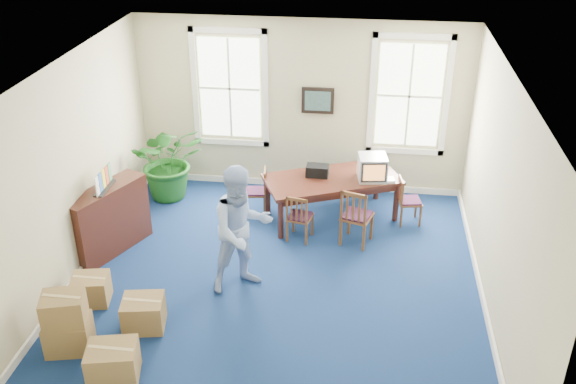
# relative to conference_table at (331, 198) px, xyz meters

# --- Properties ---
(floor) EXTENTS (6.50, 6.50, 0.00)m
(floor) POSITION_rel_conference_table_xyz_m (-0.66, -2.12, -0.39)
(floor) COLOR navy
(floor) RESTS_ON ground
(ceiling) EXTENTS (6.50, 6.50, 0.00)m
(ceiling) POSITION_rel_conference_table_xyz_m (-0.66, -2.12, 2.81)
(ceiling) COLOR white
(ceiling) RESTS_ON ground
(wall_back) EXTENTS (6.50, 0.00, 6.50)m
(wall_back) POSITION_rel_conference_table_xyz_m (-0.66, 1.13, 1.21)
(wall_back) COLOR #BBB28C
(wall_back) RESTS_ON ground
(wall_front) EXTENTS (6.50, 0.00, 6.50)m
(wall_front) POSITION_rel_conference_table_xyz_m (-0.66, -5.37, 1.21)
(wall_front) COLOR #BBB28C
(wall_front) RESTS_ON ground
(wall_left) EXTENTS (0.00, 6.50, 6.50)m
(wall_left) POSITION_rel_conference_table_xyz_m (-3.66, -2.12, 1.21)
(wall_left) COLOR #BBB28C
(wall_left) RESTS_ON ground
(wall_right) EXTENTS (0.00, 6.50, 6.50)m
(wall_right) POSITION_rel_conference_table_xyz_m (2.34, -2.12, 1.21)
(wall_right) COLOR #BBB28C
(wall_right) RESTS_ON ground
(baseboard_back) EXTENTS (6.00, 0.04, 0.12)m
(baseboard_back) POSITION_rel_conference_table_xyz_m (-0.66, 1.10, -0.33)
(baseboard_back) COLOR white
(baseboard_back) RESTS_ON ground
(baseboard_left) EXTENTS (0.04, 6.50, 0.12)m
(baseboard_left) POSITION_rel_conference_table_xyz_m (-3.63, -2.12, -0.33)
(baseboard_left) COLOR white
(baseboard_left) RESTS_ON ground
(baseboard_right) EXTENTS (0.04, 6.50, 0.12)m
(baseboard_right) POSITION_rel_conference_table_xyz_m (2.31, -2.12, -0.33)
(baseboard_right) COLOR white
(baseboard_right) RESTS_ON ground
(window_left) EXTENTS (1.40, 0.12, 2.20)m
(window_left) POSITION_rel_conference_table_xyz_m (-1.96, 1.11, 1.51)
(window_left) COLOR white
(window_left) RESTS_ON ground
(window_right) EXTENTS (1.40, 0.12, 2.20)m
(window_right) POSITION_rel_conference_table_xyz_m (1.24, 1.11, 1.51)
(window_right) COLOR white
(window_right) RESTS_ON ground
(wall_picture) EXTENTS (0.58, 0.06, 0.48)m
(wall_picture) POSITION_rel_conference_table_xyz_m (-0.36, 1.08, 1.36)
(wall_picture) COLOR black
(wall_picture) RESTS_ON ground
(conference_table) EXTENTS (2.48, 1.85, 0.77)m
(conference_table) POSITION_rel_conference_table_xyz_m (0.00, 0.00, 0.00)
(conference_table) COLOR #421C14
(conference_table) RESTS_ON ground
(crt_tv) EXTENTS (0.53, 0.56, 0.42)m
(crt_tv) POSITION_rel_conference_table_xyz_m (0.67, 0.05, 0.59)
(crt_tv) COLOR #B7B7BC
(crt_tv) RESTS_ON conference_table
(game_console) EXTENTS (0.18, 0.21, 0.05)m
(game_console) POSITION_rel_conference_table_xyz_m (0.98, 0.00, 0.41)
(game_console) COLOR white
(game_console) RESTS_ON conference_table
(equipment_bag) EXTENTS (0.39, 0.26, 0.19)m
(equipment_bag) POSITION_rel_conference_table_xyz_m (-0.26, 0.05, 0.48)
(equipment_bag) COLOR black
(equipment_bag) RESTS_ON conference_table
(chair_near_left) EXTENTS (0.45, 0.45, 0.84)m
(chair_near_left) POSITION_rel_conference_table_xyz_m (-0.46, -0.77, 0.04)
(chair_near_left) COLOR brown
(chair_near_left) RESTS_ON ground
(chair_near_right) EXTENTS (0.57, 0.57, 1.01)m
(chair_near_right) POSITION_rel_conference_table_xyz_m (0.46, -0.77, 0.12)
(chair_near_right) COLOR brown
(chair_near_right) RESTS_ON ground
(chair_end_left) EXTENTS (0.42, 0.42, 0.84)m
(chair_end_left) POSITION_rel_conference_table_xyz_m (-1.34, 0.00, 0.03)
(chair_end_left) COLOR brown
(chair_end_left) RESTS_ON ground
(chair_end_right) EXTENTS (0.44, 0.44, 0.84)m
(chair_end_right) POSITION_rel_conference_table_xyz_m (1.34, 0.00, 0.04)
(chair_end_right) COLOR brown
(chair_end_right) RESTS_ON ground
(man) EXTENTS (1.18, 1.13, 1.92)m
(man) POSITION_rel_conference_table_xyz_m (-1.14, -2.18, 0.58)
(man) COLOR #95AEDF
(man) RESTS_ON ground
(credenza) EXTENTS (0.96, 1.47, 1.13)m
(credenza) POSITION_rel_conference_table_xyz_m (-3.41, -1.51, 0.18)
(credenza) COLOR #421C14
(credenza) RESTS_ON ground
(brochure_rack) EXTENTS (0.34, 0.77, 0.33)m
(brochure_rack) POSITION_rel_conference_table_xyz_m (-3.39, -1.51, 0.91)
(brochure_rack) COLOR #99999E
(brochure_rack) RESTS_ON credenza
(potted_plant) EXTENTS (1.62, 1.53, 1.44)m
(potted_plant) POSITION_rel_conference_table_xyz_m (-2.99, 0.42, 0.34)
(potted_plant) COLOR #185418
(potted_plant) RESTS_ON ground
(cardboard_boxes) EXTENTS (1.78, 1.78, 0.86)m
(cardboard_boxes) POSITION_rel_conference_table_xyz_m (-2.87, -3.69, 0.05)
(cardboard_boxes) COLOR olive
(cardboard_boxes) RESTS_ON ground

